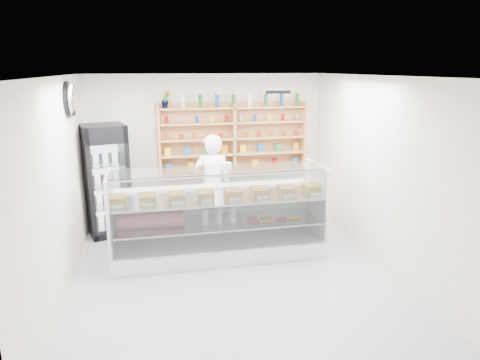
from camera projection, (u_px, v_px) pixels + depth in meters
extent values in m
plane|color=#A2A1A6|center=(231.00, 273.00, 6.26)|extent=(5.00, 5.00, 0.00)
plane|color=white|center=(230.00, 76.00, 5.54)|extent=(5.00, 5.00, 0.00)
plane|color=beige|center=(207.00, 148.00, 8.27)|extent=(4.50, 0.00, 4.50)
plane|color=beige|center=(287.00, 256.00, 3.54)|extent=(4.50, 0.00, 4.50)
plane|color=beige|center=(58.00, 190.00, 5.45)|extent=(0.00, 5.00, 5.00)
plane|color=beige|center=(379.00, 172.00, 6.35)|extent=(0.00, 5.00, 5.00)
cube|color=white|center=(219.00, 247.00, 6.81)|extent=(3.28, 0.93, 0.27)
cube|color=white|center=(214.00, 210.00, 7.10)|extent=(3.28, 0.05, 0.69)
cube|color=silver|center=(219.00, 222.00, 6.70)|extent=(3.14, 0.82, 0.02)
cube|color=silver|center=(218.00, 198.00, 6.60)|extent=(3.21, 0.85, 0.02)
cube|color=silver|center=(223.00, 214.00, 6.20)|extent=(3.21, 0.13, 1.14)
cube|color=silver|center=(219.00, 170.00, 6.43)|extent=(3.21, 0.65, 0.01)
imported|color=white|center=(212.00, 185.00, 7.53)|extent=(0.68, 0.47, 1.81)
cube|color=black|center=(107.00, 180.00, 7.53)|extent=(0.87, 0.85, 1.97)
cube|color=#2E053A|center=(96.00, 136.00, 7.00)|extent=(0.68, 0.21, 0.28)
cube|color=silver|center=(100.00, 191.00, 7.22)|extent=(0.58, 0.17, 1.55)
cube|color=tan|center=(159.00, 141.00, 7.89)|extent=(0.04, 0.28, 1.33)
cube|color=tan|center=(234.00, 139.00, 8.17)|extent=(0.04, 0.28, 1.33)
cube|color=tan|center=(303.00, 136.00, 8.45)|extent=(0.04, 0.28, 1.33)
cube|color=tan|center=(234.00, 169.00, 8.32)|extent=(2.80, 0.28, 0.03)
cube|color=tan|center=(234.00, 154.00, 8.24)|extent=(2.80, 0.28, 0.03)
cube|color=tan|center=(234.00, 138.00, 8.16)|extent=(2.80, 0.28, 0.03)
cube|color=tan|center=(234.00, 123.00, 8.09)|extent=(2.80, 0.28, 0.03)
cube|color=tan|center=(234.00, 108.00, 8.02)|extent=(2.80, 0.28, 0.03)
imported|color=#1E6626|center=(166.00, 99.00, 7.72)|extent=(0.18, 0.15, 0.31)
ellipsoid|color=silver|center=(72.00, 99.00, 6.33)|extent=(0.15, 0.50, 0.50)
cube|color=white|center=(278.00, 92.00, 8.25)|extent=(0.62, 0.03, 0.20)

